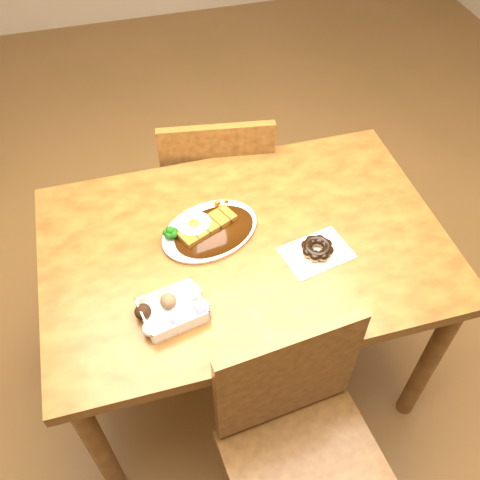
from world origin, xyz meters
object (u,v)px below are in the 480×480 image
object	(u,v)px
table	(245,263)
donut_box	(173,310)
chair_near	(302,449)
pon_de_ring	(317,249)
chair_far	(216,187)
katsu_curry_plate	(208,229)

from	to	relation	value
table	donut_box	bearing A→B (deg)	-142.54
chair_near	pon_de_ring	world-z (taller)	chair_near
chair_far	katsu_curry_plate	size ratio (longest dim) A/B	2.43
chair_near	donut_box	world-z (taller)	chair_near
pon_de_ring	donut_box	bearing A→B (deg)	-167.46
table	pon_de_ring	xyz separation A→B (m)	(0.19, -0.10, 0.12)
katsu_curry_plate	donut_box	world-z (taller)	katsu_curry_plate
chair_far	chair_near	distance (m)	1.07
chair_far	pon_de_ring	bearing A→B (deg)	112.63
pon_de_ring	katsu_curry_plate	bearing A→B (deg)	150.46
chair_near	katsu_curry_plate	xyz separation A→B (m)	(-0.11, 0.60, 0.29)
chair_far	chair_near	world-z (taller)	same
pon_de_ring	chair_far	bearing A→B (deg)	103.90
table	chair_far	world-z (taller)	chair_far
table	pon_de_ring	size ratio (longest dim) A/B	5.49
katsu_curry_plate	pon_de_ring	bearing A→B (deg)	-29.54
katsu_curry_plate	donut_box	bearing A→B (deg)	-120.83
chair_far	pon_de_ring	distance (m)	0.71
chair_near	pon_de_ring	xyz separation A→B (m)	(0.18, 0.44, 0.29)
chair_near	katsu_curry_plate	size ratio (longest dim) A/B	2.43
table	chair_far	bearing A→B (deg)	86.28
table	katsu_curry_plate	world-z (taller)	katsu_curry_plate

